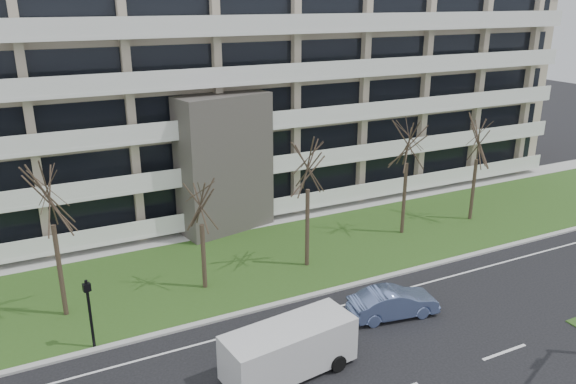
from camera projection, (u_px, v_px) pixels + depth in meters
grass_verge at (260, 260)px, 33.00m from camera, size 90.00×10.00×0.06m
curb at (299, 299)px, 28.75m from camera, size 90.00×0.35×0.12m
sidewalk at (227, 228)px, 37.65m from camera, size 90.00×2.00×0.08m
lane_edge_line at (313, 313)px, 27.50m from camera, size 90.00×0.12×0.01m
apartment_building at (190, 100)px, 40.95m from camera, size 60.50×15.10×18.75m
blue_sedan at (393, 303)px, 27.10m from camera, size 4.56×2.22×1.44m
white_van at (291, 345)px, 22.82m from camera, size 5.76×2.79×2.15m
pedestrian_signal at (89, 305)px, 24.12m from camera, size 0.35×0.30×3.35m
tree_2 at (48, 187)px, 25.22m from camera, size 4.24×4.24×8.47m
tree_3 at (200, 199)px, 28.30m from camera, size 3.25×3.25×6.51m
tree_4 at (308, 158)px, 30.31m from camera, size 4.16×4.16×8.31m
tree_5 at (409, 134)px, 34.74m from camera, size 4.27×4.27×8.54m
tree_6 at (479, 135)px, 37.21m from camera, size 3.88×3.88×7.77m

